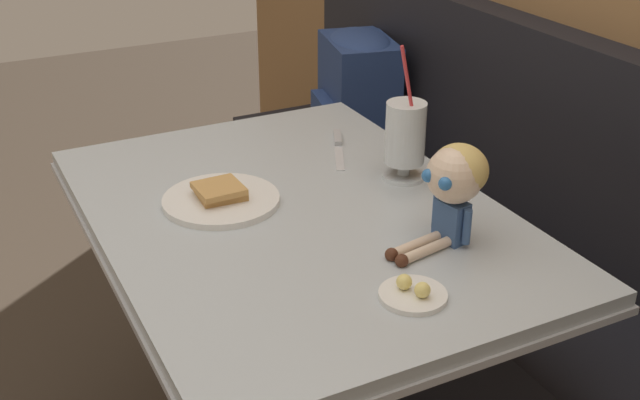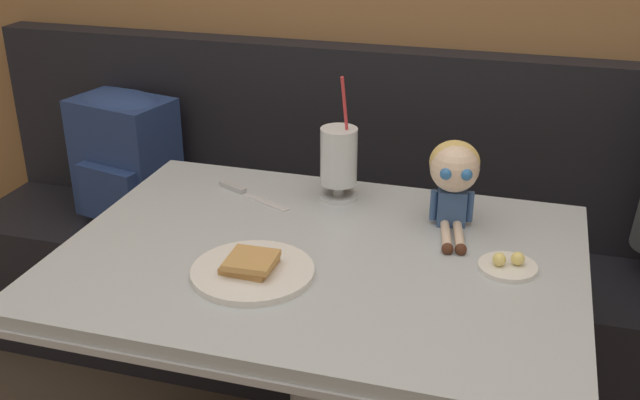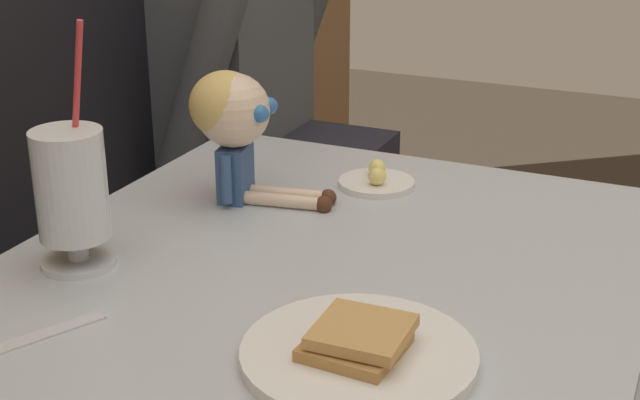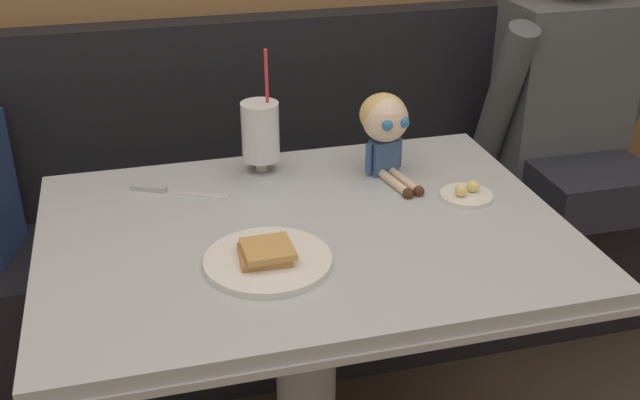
% 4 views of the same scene
% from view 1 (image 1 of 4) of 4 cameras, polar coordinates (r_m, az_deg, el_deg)
% --- Properties ---
extents(booth_bench, '(2.60, 0.48, 1.00)m').
position_cam_1_polar(booth_bench, '(2.21, 13.50, -6.90)').
color(booth_bench, black).
rests_on(booth_bench, ground).
extents(diner_table, '(1.11, 0.81, 0.74)m').
position_cam_1_polar(diner_table, '(1.79, -1.58, -6.34)').
color(diner_table, '#B2BCC1').
rests_on(diner_table, ground).
extents(toast_plate, '(0.25, 0.25, 0.04)m').
position_cam_1_polar(toast_plate, '(1.73, -7.00, 0.13)').
color(toast_plate, white).
rests_on(toast_plate, diner_table).
extents(milkshake_glass, '(0.10, 0.10, 0.31)m').
position_cam_1_polar(milkshake_glass, '(1.81, 6.02, 4.47)').
color(milkshake_glass, silver).
rests_on(milkshake_glass, diner_table).
extents(butter_saucer, '(0.12, 0.12, 0.04)m').
position_cam_1_polar(butter_saucer, '(1.41, 6.56, -6.52)').
color(butter_saucer, white).
rests_on(butter_saucer, diner_table).
extents(butter_knife, '(0.22, 0.12, 0.01)m').
position_cam_1_polar(butter_knife, '(2.02, 1.29, 4.03)').
color(butter_knife, silver).
rests_on(butter_knife, diner_table).
extents(seated_doll, '(0.13, 0.23, 0.20)m').
position_cam_1_polar(seated_doll, '(1.54, 9.45, 1.38)').
color(seated_doll, '#385689').
rests_on(seated_doll, diner_table).
extents(backpack, '(0.34, 0.30, 0.41)m').
position_cam_1_polar(backpack, '(2.65, 2.60, 7.66)').
color(backpack, navy).
rests_on(backpack, booth_bench).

